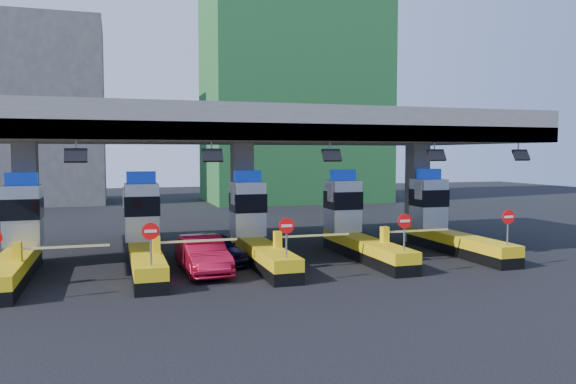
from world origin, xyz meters
name	(u,v)px	position (x,y,z in m)	size (l,w,h in m)	color
ground	(257,262)	(0.00, 0.00, 0.00)	(120.00, 120.00, 0.00)	black
toll_canopy	(242,130)	(0.00, 2.87, 6.13)	(28.00, 12.09, 7.00)	slate
toll_lane_far_left	(18,241)	(-10.00, 0.28, 1.40)	(4.43, 8.00, 4.16)	black
toll_lane_left	(144,236)	(-5.00, 0.28, 1.40)	(4.43, 8.00, 4.16)	black
toll_lane_center	(255,231)	(0.00, 0.28, 1.40)	(4.43, 8.00, 4.16)	black
toll_lane_right	(355,227)	(5.00, 0.28, 1.40)	(4.43, 8.00, 4.16)	black
toll_lane_far_right	(444,223)	(10.00, 0.28, 1.40)	(4.43, 8.00, 4.16)	black
bg_building_scaffold	(293,67)	(12.00, 32.00, 14.00)	(18.00, 12.00, 28.00)	#1E5926
bg_building_concrete	(29,113)	(-14.00, 36.00, 9.00)	(14.00, 10.00, 18.00)	#4C4C49
van	(213,248)	(-1.98, 0.12, 0.72)	(1.71, 4.25, 1.45)	black
red_car	(203,255)	(-2.73, -1.60, 0.77)	(1.63, 4.67, 1.54)	#A20C25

